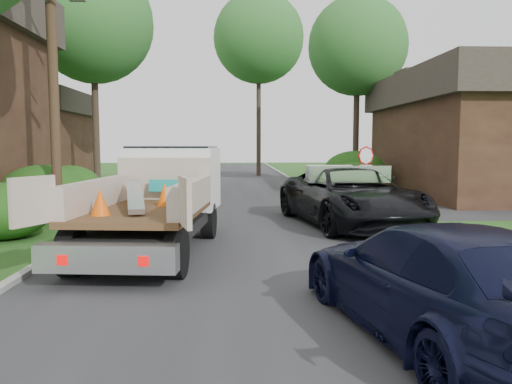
{
  "coord_description": "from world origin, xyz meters",
  "views": [
    {
      "loc": [
        -0.07,
        -10.6,
        2.54
      ],
      "look_at": [
        0.58,
        3.46,
        1.2
      ],
      "focal_mm": 35.0,
      "sensor_mm": 36.0,
      "label": 1
    }
  ],
  "objects_px": {
    "tree_center_far": "(259,38)",
    "house_right": "(494,132)",
    "tree_right_far": "(358,46)",
    "black_pickup": "(350,197)",
    "flatbed_truck": "(163,192)",
    "utility_pole": "(53,57)",
    "house_left_far": "(22,137)",
    "tree_left_far": "(93,23)",
    "stop_sign": "(366,164)",
    "navy_suv": "(438,280)"
  },
  "relations": [
    {
      "from": "tree_center_far",
      "to": "house_right",
      "type": "bearing_deg",
      "value": -55.49
    },
    {
      "from": "tree_right_far",
      "to": "black_pickup",
      "type": "bearing_deg",
      "value": -104.38
    },
    {
      "from": "tree_right_far",
      "to": "flatbed_truck",
      "type": "bearing_deg",
      "value": -117.47
    },
    {
      "from": "utility_pole",
      "to": "house_right",
      "type": "relative_size",
      "value": 0.77
    },
    {
      "from": "house_left_far",
      "to": "tree_left_far",
      "type": "relative_size",
      "value": 0.62
    },
    {
      "from": "stop_sign",
      "to": "tree_left_far",
      "type": "distance_m",
      "value": 16.65
    },
    {
      "from": "house_left_far",
      "to": "flatbed_truck",
      "type": "relative_size",
      "value": 1.11
    },
    {
      "from": "house_left_far",
      "to": "tree_left_far",
      "type": "xyz_separation_m",
      "value": [
        6.0,
        -5.0,
        5.93
      ]
    },
    {
      "from": "house_left_far",
      "to": "house_right",
      "type": "height_order",
      "value": "house_right"
    },
    {
      "from": "tree_center_far",
      "to": "house_left_far",
      "type": "bearing_deg",
      "value": -152.7
    },
    {
      "from": "house_right",
      "to": "stop_sign",
      "type": "bearing_deg",
      "value": -147.34
    },
    {
      "from": "stop_sign",
      "to": "navy_suv",
      "type": "relative_size",
      "value": 0.47
    },
    {
      "from": "house_right",
      "to": "black_pickup",
      "type": "bearing_deg",
      "value": -135.57
    },
    {
      "from": "tree_left_far",
      "to": "house_left_far",
      "type": "bearing_deg",
      "value": 140.19
    },
    {
      "from": "stop_sign",
      "to": "house_left_far",
      "type": "bearing_deg",
      "value": 145.19
    },
    {
      "from": "tree_left_far",
      "to": "navy_suv",
      "type": "relative_size",
      "value": 2.29
    },
    {
      "from": "tree_center_far",
      "to": "black_pickup",
      "type": "relative_size",
      "value": 2.21
    },
    {
      "from": "house_right",
      "to": "tree_right_far",
      "type": "relative_size",
      "value": 1.13
    },
    {
      "from": "tree_left_far",
      "to": "tree_center_far",
      "type": "bearing_deg",
      "value": 53.84
    },
    {
      "from": "utility_pole",
      "to": "house_right",
      "type": "distance_m",
      "value": 20.66
    },
    {
      "from": "tree_center_far",
      "to": "flatbed_truck",
      "type": "xyz_separation_m",
      "value": [
        -3.85,
        -27.97,
        -9.62
      ]
    },
    {
      "from": "black_pickup",
      "to": "stop_sign",
      "type": "bearing_deg",
      "value": 59.27
    },
    {
      "from": "tree_left_far",
      "to": "navy_suv",
      "type": "distance_m",
      "value": 24.99
    },
    {
      "from": "stop_sign",
      "to": "black_pickup",
      "type": "xyz_separation_m",
      "value": [
        -1.6,
        -4.22,
        -0.86
      ]
    },
    {
      "from": "utility_pole",
      "to": "tree_left_far",
      "type": "distance_m",
      "value": 12.77
    },
    {
      "from": "tree_left_far",
      "to": "tree_center_far",
      "type": "distance_m",
      "value": 16.22
    },
    {
      "from": "flatbed_truck",
      "to": "stop_sign",
      "type": "bearing_deg",
      "value": 50.44
    },
    {
      "from": "stop_sign",
      "to": "navy_suv",
      "type": "xyz_separation_m",
      "value": [
        -2.6,
        -13.34,
        -1.0
      ]
    },
    {
      "from": "utility_pole",
      "to": "tree_right_far",
      "type": "height_order",
      "value": "tree_right_far"
    },
    {
      "from": "tree_left_far",
      "to": "flatbed_truck",
      "type": "relative_size",
      "value": 1.79
    },
    {
      "from": "black_pickup",
      "to": "house_right",
      "type": "bearing_deg",
      "value": 34.49
    },
    {
      "from": "navy_suv",
      "to": "stop_sign",
      "type": "bearing_deg",
      "value": -110.92
    },
    {
      "from": "tree_left_far",
      "to": "tree_center_far",
      "type": "relative_size",
      "value": 0.84
    },
    {
      "from": "tree_center_far",
      "to": "navy_suv",
      "type": "distance_m",
      "value": 35.83
    },
    {
      "from": "tree_left_far",
      "to": "flatbed_truck",
      "type": "height_order",
      "value": "tree_left_far"
    },
    {
      "from": "flatbed_truck",
      "to": "navy_suv",
      "type": "xyz_separation_m",
      "value": [
        4.45,
        -6.37,
        -0.59
      ]
    },
    {
      "from": "tree_center_far",
      "to": "black_pickup",
      "type": "xyz_separation_m",
      "value": [
        1.6,
        -25.22,
        -10.06
      ]
    },
    {
      "from": "house_right",
      "to": "tree_right_far",
      "type": "xyz_separation_m",
      "value": [
        -5.5,
        6.0,
        5.32
      ]
    },
    {
      "from": "tree_right_far",
      "to": "house_left_far",
      "type": "bearing_deg",
      "value": 174.56
    },
    {
      "from": "stop_sign",
      "to": "black_pickup",
      "type": "height_order",
      "value": "stop_sign"
    },
    {
      "from": "house_right",
      "to": "black_pickup",
      "type": "relative_size",
      "value": 1.96
    },
    {
      "from": "stop_sign",
      "to": "tree_center_far",
      "type": "bearing_deg",
      "value": 98.66
    },
    {
      "from": "tree_center_far",
      "to": "flatbed_truck",
      "type": "relative_size",
      "value": 2.14
    },
    {
      "from": "house_left_far",
      "to": "black_pickup",
      "type": "height_order",
      "value": "house_left_far"
    },
    {
      "from": "flatbed_truck",
      "to": "black_pickup",
      "type": "bearing_deg",
      "value": 32.6
    },
    {
      "from": "tree_right_far",
      "to": "black_pickup",
      "type": "distance_m",
      "value": 17.43
    },
    {
      "from": "tree_right_far",
      "to": "flatbed_truck",
      "type": "xyz_separation_m",
      "value": [
        -9.35,
        -17.97,
        -7.12
      ]
    },
    {
      "from": "house_left_far",
      "to": "tree_right_far",
      "type": "height_order",
      "value": "tree_right_far"
    },
    {
      "from": "house_left_far",
      "to": "navy_suv",
      "type": "xyz_separation_m",
      "value": [
        16.1,
        -26.34,
        -2.28
      ]
    },
    {
      "from": "house_right",
      "to": "navy_suv",
      "type": "bearing_deg",
      "value": -119.56
    }
  ]
}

